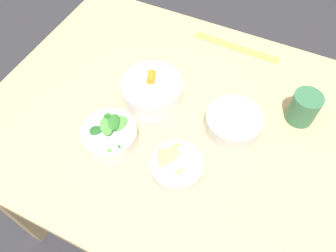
% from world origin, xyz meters
% --- Properties ---
extents(ground_plane, '(10.00, 10.00, 0.00)m').
position_xyz_m(ground_plane, '(0.00, 0.00, 0.00)').
color(ground_plane, '#2D2D33').
extents(dining_table, '(1.06, 0.87, 0.75)m').
position_xyz_m(dining_table, '(0.00, 0.00, 0.63)').
color(dining_table, tan).
rests_on(dining_table, ground_plane).
extents(bowl_carrots, '(0.19, 0.19, 0.08)m').
position_xyz_m(bowl_carrots, '(-0.07, 0.03, 0.79)').
color(bowl_carrots, white).
rests_on(bowl_carrots, dining_table).
extents(bowl_greens, '(0.15, 0.15, 0.08)m').
position_xyz_m(bowl_greens, '(-0.10, -0.16, 0.78)').
color(bowl_greens, silver).
rests_on(bowl_greens, dining_table).
extents(bowl_beans_hotdog, '(0.16, 0.16, 0.05)m').
position_xyz_m(bowl_beans_hotdog, '(0.19, 0.03, 0.77)').
color(bowl_beans_hotdog, silver).
rests_on(bowl_beans_hotdog, dining_table).
extents(bowl_cookies, '(0.14, 0.14, 0.05)m').
position_xyz_m(bowl_cookies, '(0.10, -0.16, 0.77)').
color(bowl_cookies, silver).
rests_on(bowl_cookies, dining_table).
extents(ruler, '(0.31, 0.03, 0.00)m').
position_xyz_m(ruler, '(0.09, 0.35, 0.75)').
color(ruler, '#EADB4C').
rests_on(ruler, dining_table).
extents(cup, '(0.08, 0.08, 0.09)m').
position_xyz_m(cup, '(0.35, 0.15, 0.80)').
color(cup, '#336B47').
rests_on(cup, dining_table).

